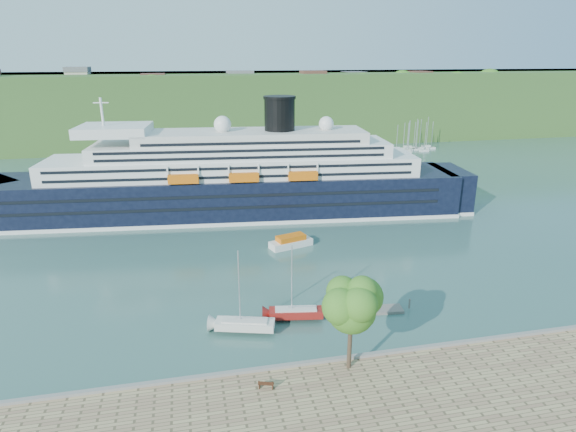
# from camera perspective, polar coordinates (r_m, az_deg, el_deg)

# --- Properties ---
(ground) EXTENTS (400.00, 400.00, 0.00)m
(ground) POSITION_cam_1_polar(r_m,az_deg,el_deg) (50.92, 2.97, -17.82)
(ground) COLOR #325952
(ground) RESTS_ON ground
(far_hillside) EXTENTS (400.00, 50.00, 24.00)m
(far_hillside) POSITION_cam_1_polar(r_m,az_deg,el_deg) (185.71, -8.93, 12.70)
(far_hillside) COLOR #305020
(far_hillside) RESTS_ON ground
(quay_coping) EXTENTS (220.00, 0.50, 0.30)m
(quay_coping) POSITION_cam_1_polar(r_m,az_deg,el_deg) (50.09, 3.06, -16.89)
(quay_coping) COLOR slate
(quay_coping) RESTS_ON promenade
(cruise_ship) EXTENTS (103.49, 25.18, 23.02)m
(cruise_ship) POSITION_cam_1_polar(r_m,az_deg,el_deg) (93.65, -7.61, 6.88)
(cruise_ship) COLOR black
(cruise_ship) RESTS_ON ground
(park_bench) EXTENTS (1.60, 1.03, 0.95)m
(park_bench) POSITION_cam_1_polar(r_m,az_deg,el_deg) (46.87, -2.61, -19.22)
(park_bench) COLOR #3F2212
(park_bench) RESTS_ON promenade
(promenade_tree) EXTENTS (6.37, 6.37, 10.55)m
(promenade_tree) POSITION_cam_1_polar(r_m,az_deg,el_deg) (47.11, 7.46, -12.11)
(promenade_tree) COLOR #2F651A
(promenade_tree) RESTS_ON promenade
(floating_pontoon) EXTENTS (16.70, 3.93, 0.37)m
(floating_pontoon) POSITION_cam_1_polar(r_m,az_deg,el_deg) (60.57, 5.75, -11.24)
(floating_pontoon) COLOR #69645D
(floating_pontoon) RESTS_ON ground
(sailboat_white_near) EXTENTS (7.72, 4.05, 9.60)m
(sailboat_white_near) POSITION_cam_1_polar(r_m,az_deg,el_deg) (54.55, -5.24, -9.25)
(sailboat_white_near) COLOR silver
(sailboat_white_near) RESTS_ON ground
(sailboat_red) EXTENTS (7.33, 3.14, 9.17)m
(sailboat_red) POSITION_cam_1_polar(r_m,az_deg,el_deg) (56.85, 0.95, -8.21)
(sailboat_red) COLOR maroon
(sailboat_red) RESTS_ON ground
(tender_launch) EXTENTS (7.64, 4.45, 2.00)m
(tender_launch) POSITION_cam_1_polar(r_m,az_deg,el_deg) (79.53, 0.34, -2.98)
(tender_launch) COLOR #DA620C
(tender_launch) RESTS_ON ground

